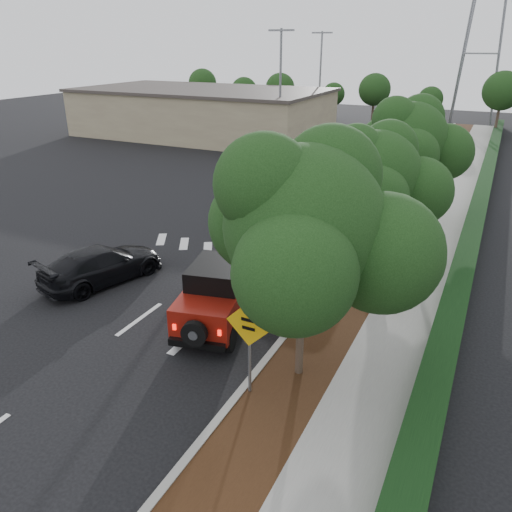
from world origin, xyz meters
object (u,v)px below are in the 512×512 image
Objects in this scene: silver_suv_ahead at (317,235)px; black_suv_oncoming at (102,264)px; red_jeep at (218,294)px; speed_hump_sign at (249,335)px.

black_suv_oncoming is (-6.11, -5.95, -0.14)m from silver_suv_ahead.
red_jeep is 6.72m from silver_suv_ahead.
silver_suv_ahead reaches higher than black_suv_oncoming.
silver_suv_ahead is 1.27× the size of black_suv_oncoming.
red_jeep reaches higher than black_suv_oncoming.
speed_hump_sign is at bearing 172.50° from black_suv_oncoming.
red_jeep is 5.34m from black_suv_oncoming.
silver_suv_ahead is 9.55m from speed_hump_sign.
speed_hump_sign is at bearing -78.40° from silver_suv_ahead.
speed_hump_sign reaches higher than silver_suv_ahead.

